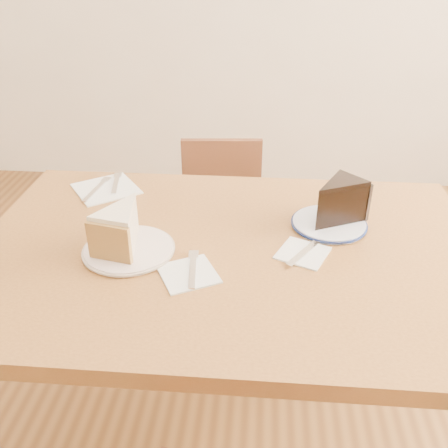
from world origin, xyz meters
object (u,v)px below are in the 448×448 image
chair_far (222,229)px  plate_navy (329,224)px  plate_cream (129,250)px  carrot_cake (124,227)px  chocolate_cake (335,205)px  table (227,281)px

chair_far → plate_navy: 0.72m
plate_cream → carrot_cake: bearing=118.8°
plate_navy → chocolate_cake: bearing=-3.0°
chair_far → plate_navy: size_ratio=4.00×
plate_navy → chocolate_cake: 0.05m
table → plate_navy: 0.29m
table → carrot_cake: bearing=-175.6°
carrot_cake → chocolate_cake: (0.49, 0.14, 0.00)m
chair_far → plate_cream: plate_cream is taller
chair_far → carrot_cake: carrot_cake is taller
plate_cream → plate_navy: bearing=18.6°
table → plate_navy: (0.25, 0.12, 0.10)m
carrot_cake → plate_navy: bearing=28.4°
chair_far → plate_cream: bearing=72.8°
carrot_cake → chocolate_cake: bearing=28.1°
chair_far → chocolate_cake: chocolate_cake is taller
chair_far → plate_cream: (-0.15, -0.70, 0.35)m
table → chair_far: 0.71m
table → chair_far: (-0.07, 0.66, -0.25)m
table → plate_cream: bearing=-170.8°
table → carrot_cake: carrot_cake is taller
chair_far → carrot_cake: size_ratio=5.28×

